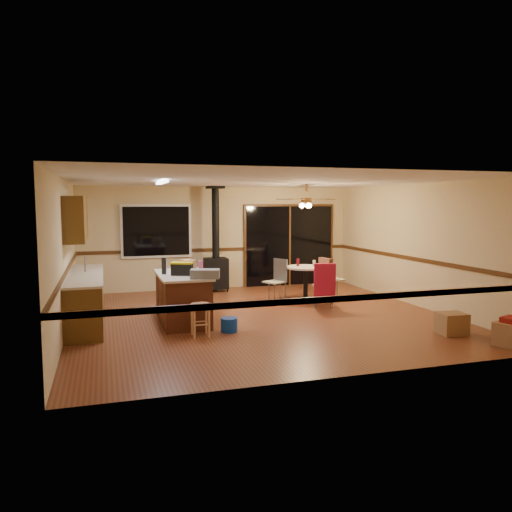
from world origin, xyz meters
name	(u,v)px	position (x,y,z in m)	size (l,w,h in m)	color
floor	(261,317)	(0.00, 0.00, 0.00)	(7.00, 7.00, 0.00)	brown
ceiling	(261,181)	(0.00, 0.00, 2.60)	(7.00, 7.00, 0.00)	silver
wall_back	(220,238)	(0.00, 3.50, 1.30)	(7.00, 7.00, 0.00)	#CBB480
wall_front	(346,275)	(0.00, -3.50, 1.30)	(7.00, 7.00, 0.00)	#CBB480
wall_left	(64,255)	(-3.50, 0.00, 1.30)	(7.00, 7.00, 0.00)	#CBB480
wall_right	(419,245)	(3.50, 0.00, 1.30)	(7.00, 7.00, 0.00)	#CBB480
chair_rail	(261,265)	(0.00, 0.00, 1.00)	(7.00, 7.00, 0.08)	#452711
window	(156,231)	(-1.60, 3.45, 1.50)	(1.72, 0.10, 1.32)	black
sliding_door	(289,246)	(1.90, 3.45, 1.05)	(2.52, 0.10, 2.10)	black
lower_cabinets	(86,299)	(-3.20, 0.50, 0.43)	(0.60, 3.00, 0.86)	brown
countertop	(85,275)	(-3.20, 0.50, 0.88)	(0.64, 3.04, 0.04)	beige
upper_cabinets	(76,219)	(-3.33, 0.70, 1.90)	(0.35, 2.00, 0.80)	brown
kitchen_island	(183,298)	(-1.50, 0.00, 0.45)	(0.88, 1.68, 0.90)	#4B2112
wood_stove	(216,262)	(-0.20, 3.05, 0.73)	(0.55, 0.50, 2.52)	black
ceiling_fan	(306,202)	(1.43, 1.20, 2.21)	(0.24, 0.24, 0.55)	brown
fluorescent_strip	(162,182)	(-1.80, 0.30, 2.56)	(0.10, 1.20, 0.04)	white
toolbox_grey	(205,274)	(-1.21, -0.66, 0.98)	(0.49, 0.27, 0.15)	slate
toolbox_black	(182,269)	(-1.53, -0.16, 1.00)	(0.37, 0.19, 0.20)	black
toolbox_yellow_lid	(182,263)	(-1.53, -0.16, 1.12)	(0.38, 0.20, 0.03)	gold
box_on_island	(188,265)	(-1.32, 0.45, 1.00)	(0.22, 0.31, 0.20)	olive
bottle_dark	(164,266)	(-1.82, 0.05, 1.05)	(0.09, 0.09, 0.30)	black
bottle_pink	(201,267)	(-1.18, -0.14, 1.02)	(0.08, 0.08, 0.24)	#D84C8C
bottle_white	(165,266)	(-1.75, 0.45, 0.99)	(0.06, 0.06, 0.18)	white
bar_stool	(200,320)	(-1.38, -1.08, 0.28)	(0.30, 0.30, 0.55)	tan
blue_bucket	(229,325)	(-0.85, -0.92, 0.12)	(0.29, 0.29, 0.24)	#0C3DB2
dining_table	(306,278)	(1.43, 1.20, 0.53)	(0.88, 0.88, 0.78)	black
glass_red	(298,262)	(1.28, 1.30, 0.87)	(0.07, 0.07, 0.18)	#590C14
glass_cream	(314,263)	(1.61, 1.15, 0.85)	(0.06, 0.06, 0.14)	beige
chair_left	(278,275)	(0.83, 1.35, 0.59)	(0.54, 0.54, 0.51)	tan
chair_near	(324,280)	(1.49, 0.32, 0.60)	(0.53, 0.55, 0.70)	tan
chair_right	(326,274)	(1.95, 1.22, 0.60)	(0.52, 0.48, 0.70)	tan
box_under_window	(186,285)	(-0.94, 3.10, 0.18)	(0.44, 0.35, 0.35)	olive
box_corner_a	(512,334)	(3.10, -3.00, 0.18)	(0.48, 0.40, 0.36)	olive
box_corner_b	(452,323)	(2.68, -2.15, 0.18)	(0.44, 0.38, 0.36)	olive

